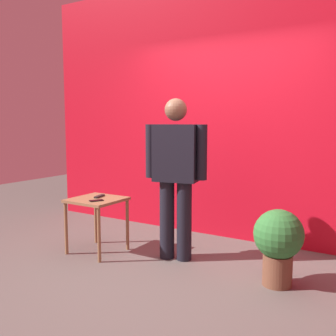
{
  "coord_description": "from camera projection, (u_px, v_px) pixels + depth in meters",
  "views": [
    {
      "loc": [
        1.99,
        -3.01,
        1.46
      ],
      "look_at": [
        -0.22,
        0.55,
        0.95
      ],
      "focal_mm": 42.04,
      "sensor_mm": 36.0,
      "label": 1
    }
  ],
  "objects": [
    {
      "name": "side_table",
      "position": [
        97.0,
        207.0,
        4.34
      ],
      "size": [
        0.54,
        0.54,
        0.61
      ],
      "color": "olive",
      "rests_on": "ground_plane"
    },
    {
      "name": "potted_plant",
      "position": [
        278.0,
        241.0,
        3.46
      ],
      "size": [
        0.44,
        0.44,
        0.69
      ],
      "color": "brown",
      "rests_on": "ground_plane"
    },
    {
      "name": "cell_phone",
      "position": [
        96.0,
        201.0,
        4.19
      ],
      "size": [
        0.13,
        0.16,
        0.01
      ],
      "primitive_type": "cube",
      "rotation": [
        0.0,
        0.0,
        -0.53
      ],
      "color": "black",
      "rests_on": "side_table"
    },
    {
      "name": "tv_remote",
      "position": [
        99.0,
        196.0,
        4.41
      ],
      "size": [
        0.08,
        0.18,
        0.02
      ],
      "primitive_type": "cube",
      "rotation": [
        0.0,
        0.0,
        0.21
      ],
      "color": "black",
      "rests_on": "side_table"
    },
    {
      "name": "back_wall_red",
      "position": [
        225.0,
        108.0,
        4.85
      ],
      "size": [
        5.43,
        0.12,
        3.22
      ],
      "primitive_type": "cube",
      "color": "red",
      "rests_on": "ground_plane"
    },
    {
      "name": "ground_plane",
      "position": [
        157.0,
        274.0,
        3.76
      ],
      "size": [
        12.0,
        12.0,
        0.0
      ],
      "primitive_type": "plane",
      "color": "#59544F"
    },
    {
      "name": "standing_person",
      "position": [
        176.0,
        171.0,
        4.08
      ],
      "size": [
        0.67,
        0.32,
        1.69
      ],
      "color": "black",
      "rests_on": "ground_plane"
    }
  ]
}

